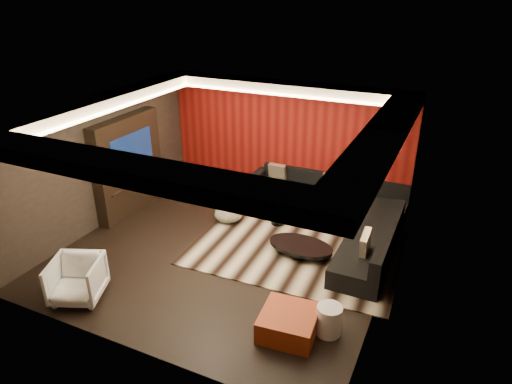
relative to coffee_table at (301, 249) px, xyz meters
The scene contains 26 objects.
floor 1.41m from the coffee_table, 164.12° to the right, with size 6.00×6.00×0.02m, color black.
ceiling 3.03m from the coffee_table, 164.12° to the right, with size 6.00×6.00×0.02m, color silver.
wall_back 3.22m from the coffee_table, 117.23° to the left, with size 6.00×0.02×2.80m, color black.
wall_left 4.56m from the coffee_table, behind, with size 0.02×6.00×2.80m, color black.
wall_right 2.13m from the coffee_table, 13.05° to the right, with size 0.02×6.00×2.80m, color black.
red_feature_wall 3.18m from the coffee_table, 117.59° to the left, with size 5.98×0.05×2.78m, color #6B0C0A.
soffit_back 3.71m from the coffee_table, 120.27° to the left, with size 6.00×0.60×0.22m, color silver.
soffit_front 4.23m from the coffee_table, 113.66° to the right, with size 6.00×0.60×0.22m, color silver.
soffit_left 4.81m from the coffee_table, behind, with size 0.60×4.80×0.22m, color silver.
soffit_right 2.92m from the coffee_table, 15.91° to the right, with size 0.60×4.80×0.22m, color silver.
cove_back 3.44m from the coffee_table, 124.37° to the left, with size 4.80×0.08×0.04m, color #FFD899.
cove_front 3.93m from the coffee_table, 116.22° to the right, with size 4.80×0.08×0.04m, color #FFD899.
cove_left 4.48m from the coffee_table, behind, with size 0.08×4.80×0.04m, color #FFD899.
cove_right 2.70m from the coffee_table, 20.86° to the right, with size 0.08×4.80×0.04m, color #FFD899.
tv_surround 4.32m from the coffee_table, behind, with size 0.30×2.00×2.20m, color black.
tv_screen 4.26m from the coffee_table, behind, with size 0.04×1.30×0.80m, color black.
tv_shelf 4.09m from the coffee_table, behind, with size 0.04×1.60×0.04m, color black.
rug 0.30m from the coffee_table, 123.69° to the left, with size 4.00×3.00×0.02m, color #C4B08F.
coffee_table is the anchor object (origin of this frame).
drum_stool 1.30m from the coffee_table, 131.96° to the left, with size 0.31×0.31×0.37m, color black.
striped_pouf 2.00m from the coffee_table, 162.13° to the left, with size 0.63×0.63×0.35m, color beige.
white_side_table 2.18m from the coffee_table, 59.17° to the right, with size 0.38×0.38×0.48m, color white.
orange_ottoman 2.20m from the coffee_table, 74.89° to the right, with size 0.82×0.82×0.37m, color maroon.
armchair 4.05m from the coffee_table, 135.98° to the right, with size 0.78×0.81×0.73m, color white.
sectional_sofa 1.54m from the coffee_table, 75.50° to the left, with size 3.65×3.50×0.75m.
throw_pillows 1.59m from the coffee_table, 93.88° to the left, with size 2.95×2.75×0.50m.
Camera 1 is at (3.74, -6.82, 4.83)m, focal length 32.00 mm.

